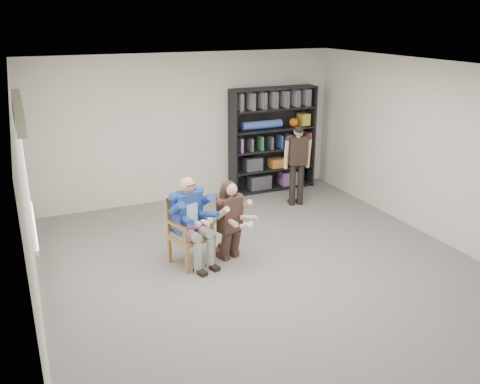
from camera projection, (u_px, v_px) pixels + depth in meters
name	position (u px, v px, depth m)	size (l,w,h in m)	color
room_shell	(272.00, 179.00, 6.67)	(6.00, 7.00, 2.80)	white
floor	(270.00, 273.00, 7.13)	(6.00, 7.00, 0.01)	slate
window_left	(26.00, 168.00, 6.34)	(0.16, 2.00, 1.75)	white
armchair	(191.00, 231.00, 7.28)	(0.59, 0.57, 1.01)	olive
seated_man	(190.00, 221.00, 7.23)	(0.57, 0.79, 1.31)	navy
kneeling_woman	(231.00, 221.00, 7.36)	(0.51, 0.81, 1.20)	#36201C
bookshelf	(273.00, 140.00, 10.27)	(1.80, 0.38, 2.10)	black
standing_man	(297.00, 166.00, 9.48)	(0.48, 0.27, 1.55)	black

